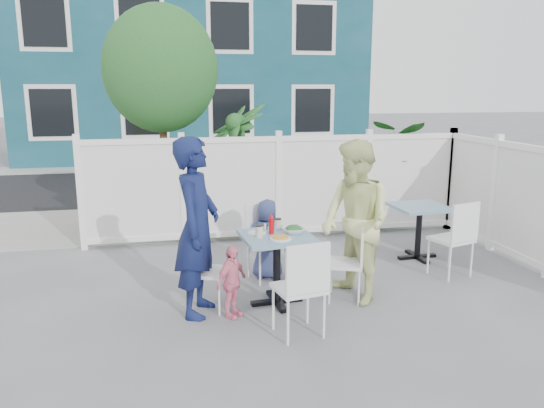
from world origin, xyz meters
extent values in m
plane|color=slate|center=(0.00, 0.00, 0.00)|extent=(80.00, 80.00, 0.00)
cube|color=gray|center=(0.00, 3.80, 0.01)|extent=(24.00, 2.60, 0.01)
cube|color=black|center=(0.00, 7.50, 0.00)|extent=(24.00, 5.00, 0.01)
cube|color=gray|center=(0.00, 10.60, 0.01)|extent=(24.00, 1.60, 0.01)
cube|color=#10434D|center=(-0.50, 14.00, 3.00)|extent=(11.00, 6.00, 6.00)
cube|color=black|center=(-3.00, 11.02, 1.60)|extent=(1.20, 0.04, 1.40)
cube|color=black|center=(1.00, 11.02, 1.60)|extent=(1.20, 0.04, 1.40)
cube|color=black|center=(-3.00, 11.02, 4.10)|extent=(1.20, 0.04, 1.40)
cube|color=black|center=(1.00, 11.02, 4.10)|extent=(1.20, 0.04, 1.40)
cube|color=white|center=(0.10, 2.40, 0.82)|extent=(5.80, 0.04, 1.40)
cube|color=white|center=(0.10, 2.40, 1.56)|extent=(5.86, 0.08, 0.08)
cube|color=white|center=(0.10, 2.40, 0.06)|extent=(5.86, 0.08, 0.12)
cube|color=white|center=(3.00, 0.60, 0.82)|extent=(0.04, 3.60, 1.40)
cube|color=white|center=(3.00, 0.60, 1.56)|extent=(0.08, 3.66, 0.08)
cube|color=white|center=(3.00, 0.60, 0.06)|extent=(0.08, 3.66, 0.12)
cylinder|color=#382316|center=(-1.60, 3.30, 1.20)|extent=(0.12, 0.12, 2.40)
ellipsoid|color=#1B5126|center=(-1.60, 3.30, 2.60)|extent=(1.80, 1.62, 1.98)
cube|color=gold|center=(-2.47, 4.00, 0.65)|extent=(0.77, 0.60, 1.31)
imported|color=#1B5126|center=(-0.43, 3.10, 1.03)|extent=(1.41, 1.41, 2.07)
imported|color=#1B5126|center=(1.98, 3.00, 0.90)|extent=(1.99, 1.85, 1.80)
cube|color=teal|center=(-0.46, -0.09, 0.76)|extent=(0.79, 0.79, 0.04)
cylinder|color=black|center=(-0.46, -0.09, 0.38)|extent=(0.08, 0.08, 0.71)
cube|color=black|center=(-0.46, -0.09, 0.02)|extent=(0.58, 0.13, 0.04)
cube|color=black|center=(-0.46, -0.09, 0.02)|extent=(0.13, 0.58, 0.04)
cube|color=teal|center=(1.78, 1.05, 0.73)|extent=(0.74, 0.74, 0.04)
cylinder|color=black|center=(1.78, 1.05, 0.36)|extent=(0.08, 0.08, 0.69)
cube|color=black|center=(1.78, 1.05, 0.02)|extent=(0.56, 0.11, 0.04)
cube|color=black|center=(1.78, 1.05, 0.02)|extent=(0.11, 0.56, 0.04)
cube|color=white|center=(-1.20, -0.09, 0.42)|extent=(0.48, 0.50, 0.04)
cube|color=white|center=(-1.37, -0.02, 0.65)|extent=(0.17, 0.37, 0.42)
cylinder|color=white|center=(-1.00, 0.01, 0.21)|extent=(0.02, 0.02, 0.42)
cylinder|color=white|center=(-1.12, -0.30, 0.21)|extent=(0.02, 0.02, 0.42)
cylinder|color=white|center=(-1.29, 0.12, 0.21)|extent=(0.02, 0.02, 0.42)
cylinder|color=white|center=(-1.41, -0.18, 0.21)|extent=(0.02, 0.02, 0.42)
cube|color=white|center=(0.30, -0.13, 0.42)|extent=(0.49, 0.50, 0.04)
cube|color=white|center=(0.47, -0.20, 0.65)|extent=(0.17, 0.37, 0.42)
cylinder|color=white|center=(0.09, -0.23, 0.21)|extent=(0.02, 0.02, 0.42)
cylinder|color=white|center=(0.22, 0.08, 0.21)|extent=(0.02, 0.02, 0.42)
cylinder|color=white|center=(0.39, -0.35, 0.21)|extent=(0.02, 0.02, 0.42)
cylinder|color=white|center=(0.51, -0.04, 0.21)|extent=(0.02, 0.02, 0.42)
cube|color=white|center=(-0.42, 0.67, 0.45)|extent=(0.51, 0.49, 0.04)
cube|color=white|center=(-0.47, 0.86, 0.70)|extent=(0.41, 0.14, 0.45)
cylinder|color=white|center=(-0.20, 0.55, 0.23)|extent=(0.02, 0.02, 0.45)
cylinder|color=white|center=(-0.55, 0.46, 0.23)|extent=(0.02, 0.02, 0.45)
cylinder|color=white|center=(-0.29, 0.88, 0.23)|extent=(0.02, 0.02, 0.45)
cylinder|color=white|center=(-0.64, 0.79, 0.23)|extent=(0.02, 0.02, 0.45)
cube|color=white|center=(-0.42, -0.86, 0.46)|extent=(0.50, 0.49, 0.04)
cube|color=white|center=(-0.38, -1.05, 0.72)|extent=(0.43, 0.11, 0.46)
cylinder|color=white|center=(-0.64, -0.72, 0.23)|extent=(0.02, 0.02, 0.46)
cylinder|color=white|center=(-0.27, -0.65, 0.23)|extent=(0.02, 0.02, 0.46)
cylinder|color=white|center=(-0.57, -1.07, 0.23)|extent=(0.02, 0.02, 0.46)
cylinder|color=white|center=(-0.21, -1.00, 0.23)|extent=(0.02, 0.02, 0.46)
cube|color=white|center=(1.85, 0.33, 0.47)|extent=(0.54, 0.53, 0.04)
cube|color=white|center=(1.91, 0.14, 0.73)|extent=(0.43, 0.16, 0.47)
cylinder|color=white|center=(1.62, 0.45, 0.23)|extent=(0.03, 0.03, 0.47)
cylinder|color=white|center=(1.98, 0.56, 0.23)|extent=(0.03, 0.03, 0.47)
cylinder|color=white|center=(1.72, 0.11, 0.23)|extent=(0.03, 0.03, 0.47)
cylinder|color=white|center=(2.08, 0.22, 0.23)|extent=(0.03, 0.03, 0.47)
imported|color=#101843|center=(-1.31, -0.16, 0.92)|extent=(0.64, 0.78, 1.85)
imported|color=#CBD849|center=(0.39, -0.16, 0.89)|extent=(0.88, 1.02, 1.78)
imported|color=navy|center=(-0.41, 0.72, 0.50)|extent=(0.52, 0.38, 0.99)
imported|color=pink|center=(-0.99, -0.34, 0.38)|extent=(0.45, 0.45, 0.76)
cylinder|color=white|center=(-0.46, -0.26, 0.78)|extent=(0.23, 0.23, 0.01)
cylinder|color=white|center=(-0.67, 0.01, 0.78)|extent=(0.20, 0.20, 0.01)
imported|color=white|center=(-0.27, -0.05, 0.81)|extent=(0.24, 0.24, 0.06)
cylinder|color=beige|center=(-0.66, -0.14, 0.84)|extent=(0.08, 0.08, 0.12)
cylinder|color=beige|center=(-0.40, 0.13, 0.83)|extent=(0.07, 0.07, 0.11)
cylinder|color=#C1050D|center=(-0.51, -0.04, 0.87)|extent=(0.06, 0.06, 0.18)
cylinder|color=white|center=(-0.54, 0.16, 0.81)|extent=(0.03, 0.03, 0.06)
cylinder|color=black|center=(-0.53, 0.16, 0.81)|extent=(0.03, 0.03, 0.06)
camera|label=1|loc=(-1.62, -5.42, 2.32)|focal=35.00mm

